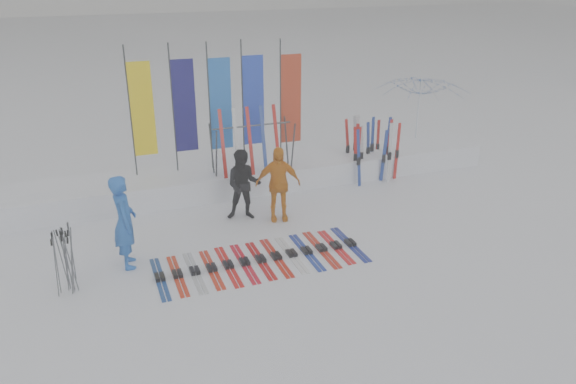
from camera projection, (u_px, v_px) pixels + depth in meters
name	position (u px, v px, depth m)	size (l,w,h in m)	color
ground	(307.00, 270.00, 10.92)	(120.00, 120.00, 0.00)	white
snow_bank	(241.00, 177.00, 14.79)	(14.00, 1.60, 0.60)	white
person_blue	(125.00, 222.00, 10.76)	(0.69, 0.45, 1.88)	blue
person_black	(244.00, 185.00, 12.83)	(0.81, 0.63, 1.67)	black
person_yellow	(278.00, 184.00, 12.76)	(1.03, 0.43, 1.76)	orange
tent_canopy	(419.00, 117.00, 16.73)	(2.74, 2.80, 2.52)	white
ski_row	(261.00, 259.00, 11.25)	(4.17, 1.69, 0.07)	navy
pole_cluster	(66.00, 261.00, 10.06)	(0.39, 0.56, 1.25)	#595B60
feather_flags	(219.00, 104.00, 14.08)	(4.34, 0.27, 3.20)	#383A3F
ski_rack	(253.00, 141.00, 14.10)	(2.04, 0.80, 1.23)	#383A3F
upright_skis	(370.00, 150.00, 15.37)	(1.33, 1.14, 1.67)	red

